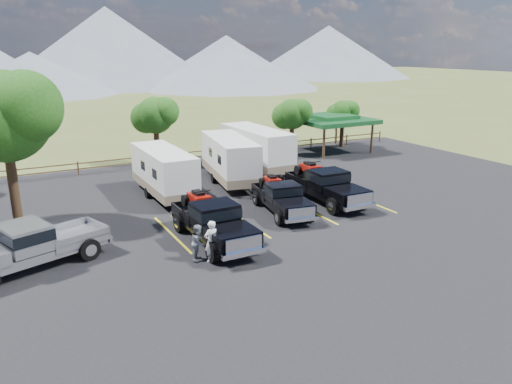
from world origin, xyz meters
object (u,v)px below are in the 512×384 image
trailer_right (256,149)px  pavilion (331,120)px  person_b (198,242)px  person_a (211,241)px  pickup_silver (30,245)px  rig_right (325,184)px  rig_center (281,197)px  trailer_center (230,160)px  tree_big_nw (3,117)px  rig_left (213,220)px  trailer_left (164,173)px

trailer_right → pavilion: bearing=20.0°
pavilion → person_b: 25.16m
trailer_right → person_a: size_ratio=4.95×
trailer_right → pickup_silver: bearing=-147.9°
rig_right → trailer_right: (-0.03, 8.54, 0.61)m
rig_center → pickup_silver: 12.85m
pickup_silver → person_a: pickup_silver is taller
trailer_center → person_a: trailer_center is taller
pickup_silver → person_b: 6.84m
person_a → tree_big_nw: bearing=-60.8°
trailer_center → tree_big_nw: bearing=-160.0°
rig_right → rig_left: bearing=-160.9°
tree_big_nw → person_b: (6.59, -8.46, -4.76)m
trailer_left → person_b: trailer_left is taller
tree_big_nw → rig_center: bearing=-19.7°
trailer_right → pickup_silver: size_ratio=1.33×
pavilion → tree_big_nw: bearing=-162.7°
pavilion → trailer_right: (-9.26, -3.54, -1.10)m
rig_right → pickup_silver: rig_right is taller
rig_center → trailer_right: 9.69m
pickup_silver → tree_big_nw: bearing=162.8°
rig_center → person_a: 7.34m
tree_big_nw → person_b: size_ratio=4.95×
trailer_left → person_a: (-1.27, -10.15, -0.61)m
rig_right → trailer_left: 9.69m
rig_left → rig_right: 8.75m
pavilion → trailer_left: (-17.27, -6.72, -1.23)m
rig_center → trailer_left: (-4.72, 5.90, 0.62)m
tree_big_nw → pavilion: bearing=17.3°
trailer_left → pickup_silver: 10.86m
rig_right → trailer_left: size_ratio=0.78×
pickup_silver → person_b: (6.38, -2.46, -0.22)m
tree_big_nw → trailer_left: 9.29m
rig_left → person_b: rig_left is taller
rig_center → person_b: rig_center is taller
trailer_left → trailer_right: bearing=21.6°
trailer_center → trailer_right: 3.76m
pavilion → trailer_center: 13.66m
pavilion → person_a: bearing=-137.7°
pavilion → pickup_silver: 28.99m
rig_left → trailer_right: bearing=53.3°
rig_left → pickup_silver: 7.82m
person_a → trailer_center: bearing=-127.6°
rig_center → person_b: (-6.40, -3.82, -0.11)m
pickup_silver → person_a: 7.38m
pickup_silver → rig_center: bearing=76.9°
trailer_right → rig_center: bearing=-110.9°
rig_right → trailer_right: bearing=91.6°
tree_big_nw → rig_left: (7.99, -6.78, -4.53)m
person_a → person_b: size_ratio=1.15×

